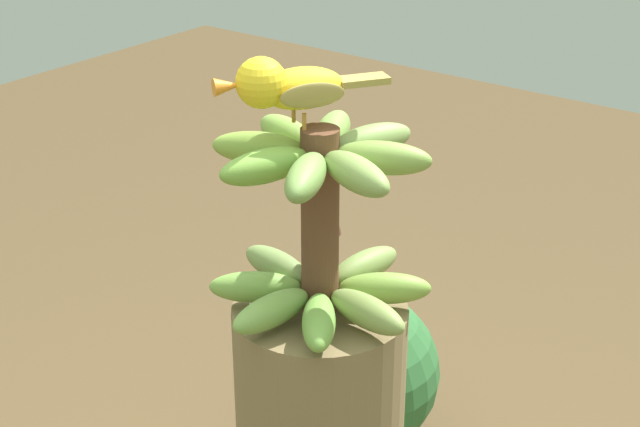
# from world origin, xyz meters

# --- Properties ---
(banana_bunch) EXTENTS (0.28, 0.28, 0.24)m
(banana_bunch) POSITION_xyz_m (0.00, -0.00, 1.17)
(banana_bunch) COLOR brown
(banana_bunch) RESTS_ON banana_tree
(perched_bird) EXTENTS (0.14, 0.19, 0.09)m
(perched_bird) POSITION_xyz_m (0.04, 0.02, 1.34)
(perched_bird) COLOR #C68933
(perched_bird) RESTS_ON banana_bunch
(tropical_shrub) EXTENTS (0.41, 0.41, 0.50)m
(tropical_shrub) POSITION_xyz_m (0.50, -0.83, 0.29)
(tropical_shrub) COLOR brown
(tropical_shrub) RESTS_ON ground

